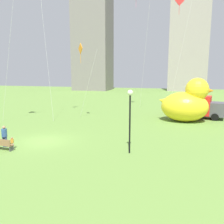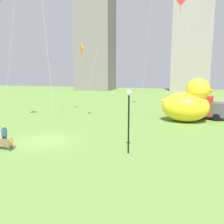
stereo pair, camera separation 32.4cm
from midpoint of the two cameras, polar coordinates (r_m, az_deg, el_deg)
name	(u,v)px [view 1 (the left image)]	position (r m, az deg, el deg)	size (l,w,h in m)	color
ground_plane	(44,141)	(20.93, -16.89, -6.89)	(140.00, 140.00, 0.00)	olive
park_bench	(3,144)	(19.61, -25.67, -7.13)	(1.64, 0.57, 0.90)	olive
person_adult	(4,135)	(20.30, -25.31, -5.19)	(0.42, 0.42, 1.70)	#38476B
person_child	(12,142)	(19.65, -23.74, -6.83)	(0.23, 0.23, 0.93)	silver
giant_inflatable_duck	(187,103)	(28.93, 17.53, 2.08)	(6.28, 4.03, 5.21)	yellow
lamppost	(130,109)	(16.49, 3.88, 0.81)	(0.40, 0.40, 4.63)	black
box_truck	(198,107)	(31.95, 20.09, 1.23)	(6.37, 3.52, 2.85)	red
city_skyline	(160,27)	(76.06, 11.67, 19.76)	(63.61, 17.35, 41.93)	gray
kite_red	(180,8)	(34.30, 15.96, 23.40)	(2.51, 1.83, 15.63)	silver
kite_orange	(81,51)	(28.91, -7.95, 14.50)	(2.77, 2.25, 9.26)	silver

